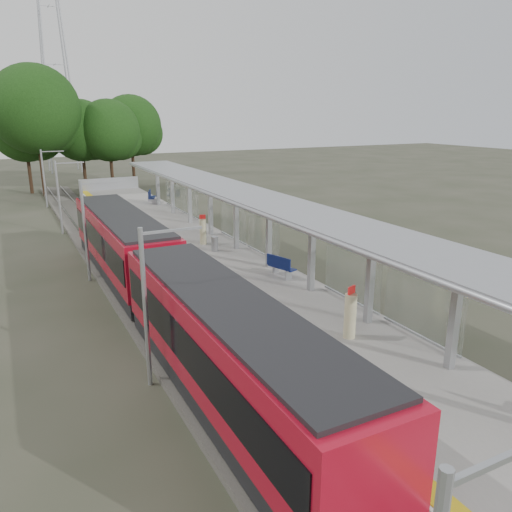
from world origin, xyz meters
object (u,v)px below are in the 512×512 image
Objects in this scene: litter_bin at (215,244)px; bench_mid at (280,266)px; train at (160,280)px; info_pillar_far at (203,231)px; info_pillar_near at (350,315)px; bench_far at (151,196)px.

bench_mid is at bearing -79.52° from litter_bin.
train is 15.15× the size of info_pillar_far.
info_pillar_near reaches higher than litter_bin.
info_pillar_near reaches higher than bench_mid.
bench_far is 15.33m from info_pillar_far.
train is 24.46m from bench_far.
bench_mid is 0.83× the size of info_pillar_near.
info_pillar_far is (-1.04, -15.29, 0.20)m from bench_far.
bench_mid reaches higher than litter_bin.
info_pillar_near is at bearing -90.53° from litter_bin.
info_pillar_near reaches higher than bench_far.
bench_far is 17.11m from litter_bin.
litter_bin is (0.02, -1.78, -0.36)m from info_pillar_far.
bench_far is at bearing 73.03° from bench_mid.
train is at bearing -83.48° from bench_far.
bench_mid is 5.91m from litter_bin.
info_pillar_near is 2.27× the size of litter_bin.
bench_far reaches higher than litter_bin.
info_pillar_far is at bearing 69.92° from info_pillar_near.
litter_bin is at bearing -72.26° from bench_far.
bench_far is at bearing 68.14° from info_pillar_near.
bench_far is 2.01× the size of litter_bin.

